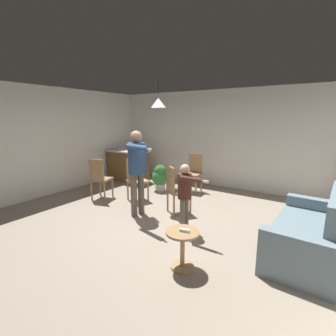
{
  "coord_description": "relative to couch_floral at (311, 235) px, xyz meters",
  "views": [
    {
      "loc": [
        2.71,
        -3.4,
        1.96
      ],
      "look_at": [
        0.17,
        0.45,
        1.0
      ],
      "focal_mm": 26.3,
      "sensor_mm": 36.0,
      "label": 1
    }
  ],
  "objects": [
    {
      "name": "dining_chair_near_wall",
      "position": [
        -2.44,
        0.3,
        0.21
      ],
      "size": [
        0.59,
        0.59,
        1.0
      ],
      "rotation": [
        0.0,
        0.0,
        5.65
      ],
      "color": "#99754C",
      "rests_on": "ground"
    },
    {
      "name": "side_table_by_couch",
      "position": [
        -1.37,
        -1.24,
        -0.0
      ],
      "size": [
        0.44,
        0.44,
        0.52
      ],
      "color": "#99754C",
      "rests_on": "ground"
    },
    {
      "name": "spare_remote_on_table",
      "position": [
        -1.34,
        -1.24,
        0.21
      ],
      "size": [
        0.13,
        0.06,
        0.04
      ],
      "primitive_type": "cube",
      "rotation": [
        0.0,
        0.0,
        1.77
      ],
      "color": "white",
      "rests_on": "side_table_by_couch"
    },
    {
      "name": "potted_plant_corner",
      "position": [
        -3.63,
        1.46,
        0.06
      ],
      "size": [
        0.46,
        0.46,
        0.7
      ],
      "color": "#B7B2AD",
      "rests_on": "ground"
    },
    {
      "name": "dining_chair_by_counter",
      "position": [
        -2.86,
        1.91,
        0.21
      ],
      "size": [
        0.45,
        0.45,
        1.0
      ],
      "rotation": [
        0.0,
        0.0,
        3.2
      ],
      "color": "#99754C",
      "rests_on": "ground"
    },
    {
      "name": "dining_chair_spare",
      "position": [
        -4.43,
        0.07,
        0.21
      ],
      "size": [
        0.52,
        0.52,
        1.0
      ],
      "rotation": [
        0.0,
        0.0,
        0.27
      ],
      "color": "#99754C",
      "rests_on": "ground"
    },
    {
      "name": "ground",
      "position": [
        -2.63,
        -0.38,
        -0.33
      ],
      "size": [
        7.68,
        7.68,
        0.0
      ],
      "primitive_type": "plane",
      "color": "gray"
    },
    {
      "name": "person_child",
      "position": [
        -1.87,
        -0.3,
        0.41
      ],
      "size": [
        0.61,
        0.36,
        1.19
      ],
      "rotation": [
        0.0,
        0.0,
        -1.6
      ],
      "color": "#60564C",
      "rests_on": "ground"
    },
    {
      "name": "wall_back",
      "position": [
        -2.63,
        2.82,
        1.02
      ],
      "size": [
        6.4,
        0.1,
        2.7
      ],
      "primitive_type": "cube",
      "color": "silver",
      "rests_on": "ground"
    },
    {
      "name": "ceiling_light_pendant",
      "position": [
        -3.05,
        0.58,
        1.92
      ],
      "size": [
        0.32,
        0.32,
        0.55
      ],
      "color": "silver"
    },
    {
      "name": "person_adult",
      "position": [
        -3.02,
        -0.18,
        0.73
      ],
      "size": [
        0.79,
        0.61,
        1.7
      ],
      "rotation": [
        0.0,
        0.0,
        -1.78
      ],
      "color": "#60564C",
      "rests_on": "ground"
    },
    {
      "name": "kitchen_counter",
      "position": [
        -5.08,
        1.78,
        0.15
      ],
      "size": [
        1.26,
        0.66,
        0.95
      ],
      "color": "brown",
      "rests_on": "ground"
    },
    {
      "name": "couch_floral",
      "position": [
        0.0,
        0.0,
        0.0
      ],
      "size": [
        0.94,
        1.84,
        1.0
      ],
      "rotation": [
        0.0,
        0.0,
        1.52
      ],
      "color": "slate",
      "rests_on": "ground"
    },
    {
      "name": "dining_chair_centre_back",
      "position": [
        -3.68,
        0.53,
        0.21
      ],
      "size": [
        0.55,
        0.55,
        1.0
      ],
      "rotation": [
        0.0,
        0.0,
        4.29
      ],
      "color": "#99754C",
      "rests_on": "ground"
    },
    {
      "name": "wall_left",
      "position": [
        -5.83,
        -0.38,
        1.02
      ],
      "size": [
        0.1,
        6.4,
        2.7
      ],
      "primitive_type": "cube",
      "color": "silver",
      "rests_on": "ground"
    }
  ]
}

